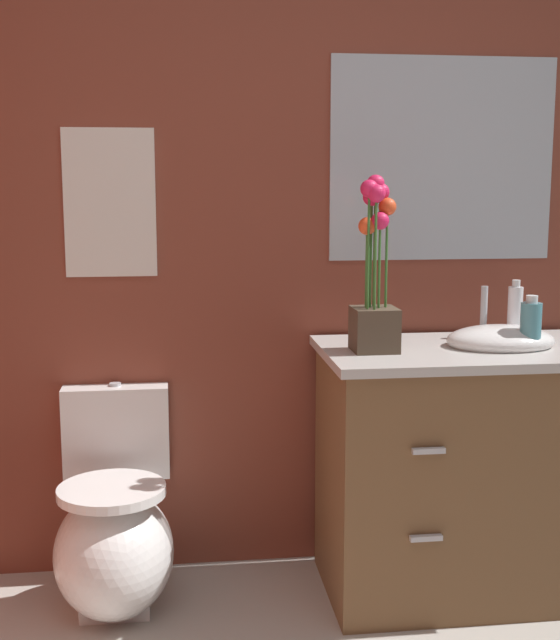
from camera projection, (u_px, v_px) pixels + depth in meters
name	position (u px, v px, depth m)	size (l,w,h in m)	color
wall_back	(396.00, 217.00, 3.00)	(4.38, 0.05, 2.50)	brown
toilet	(115.00, 534.00, 2.75)	(0.38, 0.59, 0.69)	white
vanity_cabinet	(462.00, 466.00, 2.84)	(0.94, 0.56, 1.02)	brown
flower_vase	(375.00, 285.00, 2.67)	(0.14, 0.14, 0.56)	#4C3D2D
soap_bottle	(515.00, 311.00, 2.92)	(0.05, 0.05, 0.20)	white
lotion_bottle	(531.00, 325.00, 2.71)	(0.07, 0.07, 0.18)	teal
wall_poster	(110.00, 203.00, 2.84)	(0.30, 0.01, 0.49)	silver
wall_mirror	(443.00, 159.00, 2.96)	(0.80, 0.01, 0.70)	#B2BCC6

